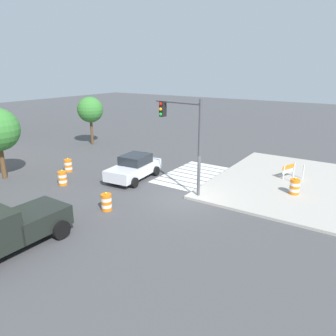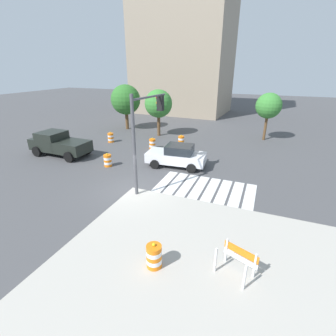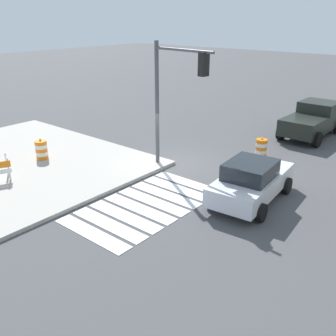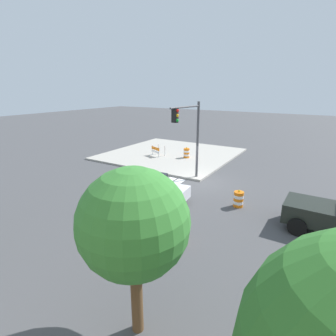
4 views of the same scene
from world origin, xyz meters
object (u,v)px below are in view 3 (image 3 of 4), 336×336
Objects in this scene: sports_car at (251,181)px; traffic_barrel_on_sidewalk at (41,150)px; traffic_barrel_median_far at (261,148)px; pickup_truck at (314,119)px; traffic_light_pole at (175,85)px.

traffic_barrel_on_sidewalk is at bearing -74.51° from sports_car.
traffic_barrel_on_sidewalk is (2.71, -9.79, -0.21)m from sports_car.
sports_car is 10.16m from traffic_barrel_on_sidewalk.
pickup_truck is at bearing 173.07° from traffic_barrel_median_far.
traffic_light_pole is (9.62, -2.74, 2.94)m from pickup_truck.
traffic_barrel_on_sidewalk reaches higher than traffic_barrel_median_far.
pickup_truck is 5.08× the size of traffic_barrel_on_sidewalk.
sports_car is 0.81× the size of traffic_light_pole.
sports_car is at bearing 22.59° from traffic_barrel_median_far.
traffic_barrel_median_far is 5.92m from traffic_light_pole.
traffic_light_pole is (-0.40, -4.06, 3.10)m from sports_car.
pickup_truck is 0.94× the size of traffic_light_pole.
traffic_barrel_median_far is 1.00× the size of traffic_barrel_on_sidewalk.
traffic_light_pole is at bearing 118.56° from traffic_barrel_on_sidewalk.
traffic_light_pole reaches higher than pickup_truck.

